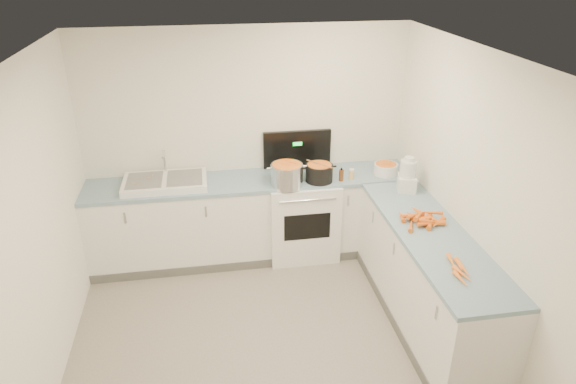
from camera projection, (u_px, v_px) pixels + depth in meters
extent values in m
cube|color=white|center=(253.00, 219.00, 5.71)|extent=(3.50, 0.60, 0.90)
cube|color=#7FA1B4|center=(251.00, 181.00, 5.50)|extent=(3.50, 0.62, 0.04)
cube|color=white|center=(427.00, 280.00, 4.68)|extent=(0.60, 2.20, 0.90)
cube|color=#7FA1B4|center=(433.00, 235.00, 4.48)|extent=(0.62, 2.20, 0.04)
cube|color=white|center=(301.00, 217.00, 5.77)|extent=(0.76, 0.65, 0.90)
cube|color=black|center=(297.00, 149.00, 5.73)|extent=(0.76, 0.05, 0.42)
cube|color=white|center=(165.00, 182.00, 5.35)|extent=(0.86, 0.52, 0.07)
cube|color=slate|center=(144.00, 180.00, 5.30)|extent=(0.36, 0.42, 0.01)
cube|color=slate|center=(185.00, 178.00, 5.36)|extent=(0.36, 0.42, 0.01)
cylinder|color=silver|center=(165.00, 161.00, 5.47)|extent=(0.03, 0.03, 0.24)
cylinder|color=silver|center=(287.00, 175.00, 5.33)|extent=(0.38, 0.38, 0.25)
cylinder|color=black|center=(319.00, 174.00, 5.42)|extent=(0.32, 0.32, 0.21)
cylinder|color=#AD7A47|center=(319.00, 164.00, 5.37)|extent=(0.23, 0.27, 0.01)
cylinder|color=white|center=(386.00, 169.00, 5.60)|extent=(0.33, 0.33, 0.12)
cylinder|color=#593319|center=(341.00, 175.00, 5.44)|extent=(0.05, 0.05, 0.12)
cylinder|color=#E5B266|center=(351.00, 175.00, 5.49)|extent=(0.05, 0.05, 0.10)
cube|color=white|center=(407.00, 183.00, 5.22)|extent=(0.23, 0.25, 0.16)
cylinder|color=silver|center=(408.00, 169.00, 5.15)|extent=(0.17, 0.17, 0.17)
cylinder|color=white|center=(409.00, 159.00, 5.11)|extent=(0.10, 0.10, 0.04)
cone|color=orange|center=(428.00, 219.00, 4.64)|extent=(0.17, 0.14, 0.05)
cone|color=orange|center=(431.00, 224.00, 4.57)|extent=(0.15, 0.19, 0.05)
cone|color=orange|center=(438.00, 222.00, 4.62)|extent=(0.14, 0.20, 0.04)
cone|color=orange|center=(401.00, 216.00, 4.70)|extent=(0.07, 0.19, 0.04)
cone|color=orange|center=(438.00, 223.00, 4.58)|extent=(0.19, 0.16, 0.05)
cone|color=orange|center=(424.00, 217.00, 4.67)|extent=(0.17, 0.11, 0.05)
cone|color=orange|center=(411.00, 225.00, 4.55)|extent=(0.13, 0.21, 0.04)
cone|color=orange|center=(434.00, 224.00, 4.56)|extent=(0.20, 0.05, 0.05)
cone|color=orange|center=(419.00, 220.00, 4.64)|extent=(0.16, 0.18, 0.05)
cone|color=orange|center=(421.00, 220.00, 4.63)|extent=(0.05, 0.17, 0.05)
cone|color=orange|center=(421.00, 219.00, 4.65)|extent=(0.19, 0.06, 0.04)
cone|color=orange|center=(417.00, 211.00, 4.74)|extent=(0.10, 0.17, 0.05)
cone|color=orange|center=(419.00, 216.00, 4.62)|extent=(0.16, 0.17, 0.05)
cone|color=orange|center=(410.00, 215.00, 4.67)|extent=(0.18, 0.07, 0.05)
cone|color=orange|center=(416.00, 216.00, 4.65)|extent=(0.14, 0.19, 0.04)
cone|color=orange|center=(417.00, 215.00, 4.67)|extent=(0.22, 0.13, 0.05)
cone|color=orange|center=(432.00, 213.00, 4.69)|extent=(0.20, 0.09, 0.04)
cone|color=orange|center=(429.00, 224.00, 4.55)|extent=(0.21, 0.04, 0.04)
cone|color=orange|center=(428.00, 221.00, 4.56)|extent=(0.17, 0.10, 0.05)
cone|color=orange|center=(461.00, 279.00, 3.82)|extent=(0.05, 0.18, 0.04)
cone|color=orange|center=(462.00, 274.00, 3.88)|extent=(0.08, 0.20, 0.04)
cone|color=orange|center=(464.00, 269.00, 3.94)|extent=(0.05, 0.20, 0.04)
cone|color=orange|center=(459.00, 264.00, 3.99)|extent=(0.07, 0.17, 0.04)
cone|color=orange|center=(451.00, 261.00, 4.04)|extent=(0.07, 0.18, 0.04)
cube|color=tan|center=(140.00, 179.00, 5.31)|extent=(0.03, 0.01, 0.00)
cube|color=tan|center=(148.00, 178.00, 5.33)|extent=(0.03, 0.04, 0.00)
cube|color=tan|center=(150.00, 183.00, 5.23)|extent=(0.04, 0.04, 0.00)
cube|color=tan|center=(133.00, 183.00, 5.23)|extent=(0.02, 0.03, 0.00)
cube|color=tan|center=(153.00, 175.00, 5.41)|extent=(0.02, 0.05, 0.00)
cube|color=tan|center=(148.00, 176.00, 5.39)|extent=(0.04, 0.03, 0.00)
cube|color=tan|center=(149.00, 178.00, 5.36)|extent=(0.04, 0.03, 0.00)
cube|color=tan|center=(149.00, 178.00, 5.33)|extent=(0.04, 0.03, 0.00)
cube|color=tan|center=(135.00, 184.00, 5.21)|extent=(0.05, 0.04, 0.00)
cube|color=tan|center=(137.00, 184.00, 5.20)|extent=(0.05, 0.02, 0.00)
cube|color=tan|center=(139.00, 184.00, 5.20)|extent=(0.04, 0.02, 0.00)
cube|color=tan|center=(148.00, 179.00, 5.33)|extent=(0.03, 0.04, 0.00)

